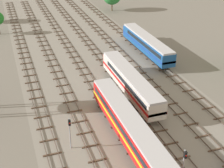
# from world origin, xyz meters

# --- Properties ---
(ground_plane) EXTENTS (480.00, 480.00, 0.00)m
(ground_plane) POSITION_xyz_m (0.00, 56.00, 0.00)
(ground_plane) COLOR slate
(ballast_bed) EXTENTS (28.98, 176.00, 0.01)m
(ballast_bed) POSITION_xyz_m (0.00, 56.00, 0.00)
(ballast_bed) COLOR gray
(ballast_bed) RESTS_ON ground
(track_far_left) EXTENTS (2.40, 126.00, 0.29)m
(track_far_left) POSITION_xyz_m (-12.49, 57.00, 0.14)
(track_far_left) COLOR #47382D
(track_far_left) RESTS_ON ground
(track_left) EXTENTS (2.40, 126.00, 0.29)m
(track_left) POSITION_xyz_m (-7.49, 57.00, 0.14)
(track_left) COLOR #47382D
(track_left) RESTS_ON ground
(track_centre_left) EXTENTS (2.40, 126.00, 0.29)m
(track_centre_left) POSITION_xyz_m (-2.50, 57.00, 0.14)
(track_centre_left) COLOR #47382D
(track_centre_left) RESTS_ON ground
(track_centre) EXTENTS (2.40, 126.00, 0.29)m
(track_centre) POSITION_xyz_m (2.50, 57.00, 0.14)
(track_centre) COLOR #47382D
(track_centre) RESTS_ON ground
(track_centre_right) EXTENTS (2.40, 126.00, 0.29)m
(track_centre_right) POSITION_xyz_m (7.49, 57.00, 0.14)
(track_centre_right) COLOR #47382D
(track_centre_right) RESTS_ON ground
(track_right) EXTENTS (2.40, 126.00, 0.29)m
(track_right) POSITION_xyz_m (12.49, 57.00, 0.14)
(track_right) COLOR #47382D
(track_right) RESTS_ON ground
(passenger_coach_centre_left_near) EXTENTS (2.96, 22.00, 3.80)m
(passenger_coach_centre_left_near) POSITION_xyz_m (-2.50, 33.92, 2.61)
(passenger_coach_centre_left_near) COLOR red
(passenger_coach_centre_left_near) RESTS_ON ground
(diesel_railcar_centre_mid) EXTENTS (2.96, 20.50, 3.80)m
(diesel_railcar_centre_mid) POSITION_xyz_m (2.50, 45.46, 2.60)
(diesel_railcar_centre_mid) COLOR beige
(diesel_railcar_centre_mid) RESTS_ON ground
(diesel_railcar_right_midfar) EXTENTS (2.96, 20.50, 3.80)m
(diesel_railcar_right_midfar) POSITION_xyz_m (12.49, 60.86, 2.60)
(diesel_railcar_right_midfar) COLOR #194C8C
(diesel_railcar_right_midfar) RESTS_ON ground
(signal_post_nearest) EXTENTS (0.28, 0.47, 4.54)m
(signal_post_nearest) POSITION_xyz_m (-9.99, 34.97, 2.92)
(signal_post_nearest) COLOR gray
(signal_post_nearest) RESTS_ON ground
(signal_post_near) EXTENTS (0.28, 0.47, 5.04)m
(signal_post_near) POSITION_xyz_m (0.00, 24.40, 3.22)
(signal_post_near) COLOR gray
(signal_post_near) RESTS_ON ground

